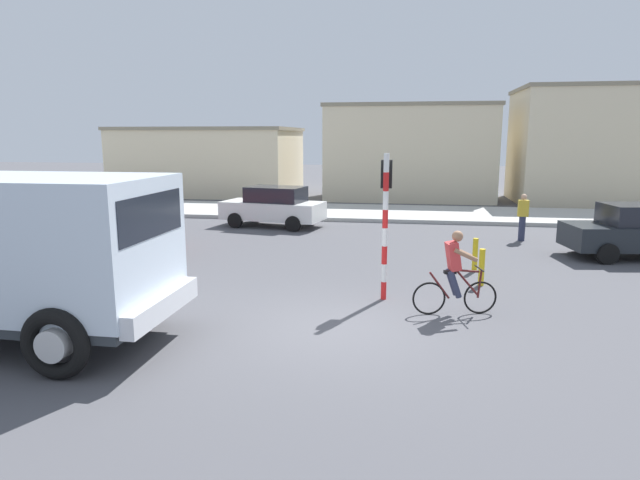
{
  "coord_description": "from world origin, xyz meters",
  "views": [
    {
      "loc": [
        1.31,
        -9.64,
        3.54
      ],
      "look_at": [
        -0.71,
        2.5,
        1.2
      ],
      "focal_mm": 30.53,
      "sensor_mm": 36.0,
      "label": 1
    }
  ],
  "objects_px": {
    "cyclist": "(455,273)",
    "car_far_side": "(274,206)",
    "truck_foreground": "(13,248)",
    "bollard_near": "(482,267)",
    "pedestrian_near_kerb": "(523,216)",
    "car_white_mid": "(107,225)",
    "bollard_far": "(475,255)",
    "car_red_near": "(639,231)",
    "traffic_light_pole": "(386,206)"
  },
  "relations": [
    {
      "from": "pedestrian_near_kerb",
      "to": "bollard_far",
      "type": "xyz_separation_m",
      "value": [
        -2.09,
        -4.8,
        -0.4
      ]
    },
    {
      "from": "bollard_near",
      "to": "car_far_side",
      "type": "bearing_deg",
      "value": 132.58
    },
    {
      "from": "cyclist",
      "to": "traffic_light_pole",
      "type": "xyz_separation_m",
      "value": [
        -1.45,
        0.89,
        1.2
      ]
    },
    {
      "from": "traffic_light_pole",
      "to": "pedestrian_near_kerb",
      "type": "xyz_separation_m",
      "value": [
        4.36,
        7.64,
        -1.22
      ]
    },
    {
      "from": "traffic_light_pole",
      "to": "car_far_side",
      "type": "distance_m",
      "value": 10.46
    },
    {
      "from": "traffic_light_pole",
      "to": "car_red_near",
      "type": "relative_size",
      "value": 0.76
    },
    {
      "from": "traffic_light_pole",
      "to": "car_red_near",
      "type": "xyz_separation_m",
      "value": [
        7.2,
        5.36,
        -1.25
      ]
    },
    {
      "from": "truck_foreground",
      "to": "car_white_mid",
      "type": "relative_size",
      "value": 1.26
    },
    {
      "from": "car_red_near",
      "to": "car_white_mid",
      "type": "height_order",
      "value": "same"
    },
    {
      "from": "truck_foreground",
      "to": "bollard_near",
      "type": "relative_size",
      "value": 6.03
    },
    {
      "from": "cyclist",
      "to": "car_far_side",
      "type": "bearing_deg",
      "value": 121.99
    },
    {
      "from": "cyclist",
      "to": "pedestrian_near_kerb",
      "type": "height_order",
      "value": "cyclist"
    },
    {
      "from": "car_white_mid",
      "to": "pedestrian_near_kerb",
      "type": "height_order",
      "value": "pedestrian_near_kerb"
    },
    {
      "from": "bollard_near",
      "to": "car_red_near",
      "type": "bearing_deg",
      "value": 38.42
    },
    {
      "from": "car_far_side",
      "to": "bollard_far",
      "type": "bearing_deg",
      "value": -41.72
    },
    {
      "from": "pedestrian_near_kerb",
      "to": "bollard_near",
      "type": "relative_size",
      "value": 1.8
    },
    {
      "from": "truck_foreground",
      "to": "car_white_mid",
      "type": "bearing_deg",
      "value": 109.93
    },
    {
      "from": "traffic_light_pole",
      "to": "bollard_near",
      "type": "relative_size",
      "value": 3.56
    },
    {
      "from": "bollard_near",
      "to": "bollard_far",
      "type": "relative_size",
      "value": 1.0
    },
    {
      "from": "pedestrian_near_kerb",
      "to": "cyclist",
      "type": "bearing_deg",
      "value": -108.81
    },
    {
      "from": "car_white_mid",
      "to": "bollard_near",
      "type": "xyz_separation_m",
      "value": [
        11.09,
        -2.31,
        -0.37
      ]
    },
    {
      "from": "car_white_mid",
      "to": "truck_foreground",
      "type": "bearing_deg",
      "value": -70.07
    },
    {
      "from": "truck_foreground",
      "to": "pedestrian_near_kerb",
      "type": "distance_m",
      "value": 15.45
    },
    {
      "from": "traffic_light_pole",
      "to": "pedestrian_near_kerb",
      "type": "bearing_deg",
      "value": 60.29
    },
    {
      "from": "car_far_side",
      "to": "bollard_far",
      "type": "height_order",
      "value": "car_far_side"
    },
    {
      "from": "car_red_near",
      "to": "car_white_mid",
      "type": "distance_m",
      "value": 16.1
    },
    {
      "from": "car_far_side",
      "to": "bollard_far",
      "type": "xyz_separation_m",
      "value": [
        7.11,
        -6.34,
        -0.37
      ]
    },
    {
      "from": "bollard_near",
      "to": "bollard_far",
      "type": "xyz_separation_m",
      "value": [
        0.0,
        1.4,
        0.0
      ]
    },
    {
      "from": "car_red_near",
      "to": "pedestrian_near_kerb",
      "type": "distance_m",
      "value": 3.64
    },
    {
      "from": "cyclist",
      "to": "traffic_light_pole",
      "type": "distance_m",
      "value": 2.09
    },
    {
      "from": "traffic_light_pole",
      "to": "car_white_mid",
      "type": "xyz_separation_m",
      "value": [
        -8.83,
        3.75,
        -1.25
      ]
    },
    {
      "from": "pedestrian_near_kerb",
      "to": "bollard_near",
      "type": "bearing_deg",
      "value": -108.66
    },
    {
      "from": "truck_foreground",
      "to": "bollard_far",
      "type": "bearing_deg",
      "value": 37.72
    },
    {
      "from": "pedestrian_near_kerb",
      "to": "bollard_far",
      "type": "relative_size",
      "value": 1.8
    },
    {
      "from": "car_far_side",
      "to": "bollard_near",
      "type": "bearing_deg",
      "value": -47.42
    },
    {
      "from": "car_red_near",
      "to": "bollard_far",
      "type": "relative_size",
      "value": 4.68
    },
    {
      "from": "bollard_near",
      "to": "car_white_mid",
      "type": "bearing_deg",
      "value": 168.25
    },
    {
      "from": "bollard_far",
      "to": "pedestrian_near_kerb",
      "type": "bearing_deg",
      "value": 66.43
    },
    {
      "from": "truck_foreground",
      "to": "bollard_far",
      "type": "distance_m",
      "value": 10.7
    },
    {
      "from": "bollard_near",
      "to": "pedestrian_near_kerb",
      "type": "bearing_deg",
      "value": 71.34
    },
    {
      "from": "car_far_side",
      "to": "car_red_near",
      "type": "bearing_deg",
      "value": -17.64
    },
    {
      "from": "cyclist",
      "to": "pedestrian_near_kerb",
      "type": "distance_m",
      "value": 9.02
    },
    {
      "from": "truck_foreground",
      "to": "car_white_mid",
      "type": "height_order",
      "value": "truck_foreground"
    },
    {
      "from": "traffic_light_pole",
      "to": "bollard_near",
      "type": "height_order",
      "value": "traffic_light_pole"
    },
    {
      "from": "pedestrian_near_kerb",
      "to": "car_white_mid",
      "type": "bearing_deg",
      "value": -163.57
    },
    {
      "from": "car_red_near",
      "to": "bollard_near",
      "type": "relative_size",
      "value": 4.68
    },
    {
      "from": "car_white_mid",
      "to": "bollard_far",
      "type": "relative_size",
      "value": 4.79
    },
    {
      "from": "bollard_far",
      "to": "cyclist",
      "type": "bearing_deg",
      "value": -102.3
    },
    {
      "from": "truck_foreground",
      "to": "bollard_near",
      "type": "distance_m",
      "value": 9.91
    },
    {
      "from": "car_far_side",
      "to": "truck_foreground",
      "type": "bearing_deg",
      "value": -95.78
    }
  ]
}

